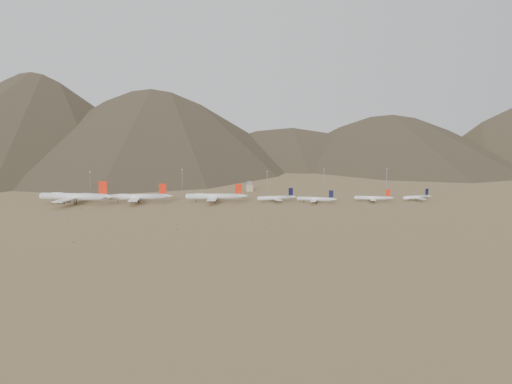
{
  "coord_description": "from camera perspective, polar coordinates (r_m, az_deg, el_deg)",
  "views": [
    {
      "loc": [
        -3.0,
        -474.34,
        78.81
      ],
      "look_at": [
        31.66,
        30.0,
        11.05
      ],
      "focal_mm": 35.0,
      "sensor_mm": 36.0,
      "label": 1
    }
  ],
  "objects": [
    {
      "name": "mast_centre",
      "position": [
        584.81,
        1.29,
        1.29
      ],
      "size": [
        2.0,
        0.6,
        25.7
      ],
      "color": "gray",
      "rests_on": "ground"
    },
    {
      "name": "widebody_centre",
      "position": [
        520.44,
        -13.38,
        -0.52
      ],
      "size": [
        66.95,
        51.27,
        19.88
      ],
      "rotation": [
        0.0,
        0.0,
        0.02
      ],
      "color": "white",
      "rests_on": "ground"
    },
    {
      "name": "widebody_west",
      "position": [
        530.21,
        -20.05,
        -0.48
      ],
      "size": [
        79.53,
        62.33,
        23.9
      ],
      "rotation": [
        0.0,
        0.0,
        -0.2
      ],
      "color": "white",
      "rests_on": "ground"
    },
    {
      "name": "control_tower",
      "position": [
        599.78,
        -0.75,
        0.6
      ],
      "size": [
        8.0,
        8.0,
        12.0
      ],
      "color": "tan",
      "rests_on": "ground"
    },
    {
      "name": "mountain_ridge",
      "position": [
        1376.19,
        -3.87,
        10.58
      ],
      "size": [
        4400.0,
        1000.0,
        300.0
      ],
      "color": "brown",
      "rests_on": "ground"
    },
    {
      "name": "mast_east",
      "position": [
        622.87,
        7.76,
        1.61
      ],
      "size": [
        2.0,
        0.6,
        25.7
      ],
      "color": "gray",
      "rests_on": "ground"
    },
    {
      "name": "mast_far_east",
      "position": [
        641.65,
        14.7,
        1.61
      ],
      "size": [
        2.0,
        0.6,
        25.7
      ],
      "color": "gray",
      "rests_on": "ground"
    },
    {
      "name": "desert_scrub",
      "position": [
        399.56,
        2.99,
        -3.71
      ],
      "size": [
        430.3,
        177.25,
        0.82
      ],
      "color": "olive",
      "rests_on": "ground"
    },
    {
      "name": "ground",
      "position": [
        480.86,
        -3.52,
        -1.81
      ],
      "size": [
        3000.0,
        3000.0,
        0.0
      ],
      "primitive_type": "plane",
      "color": "#9E8051",
      "rests_on": "ground"
    },
    {
      "name": "narrowbody_a",
      "position": [
        515.15,
        2.37,
        -0.65
      ],
      "size": [
        42.69,
        31.26,
        14.24
      ],
      "rotation": [
        0.0,
        0.0,
        0.2
      ],
      "color": "white",
      "rests_on": "ground"
    },
    {
      "name": "narrowbody_b",
      "position": [
        510.94,
        6.91,
        -0.79
      ],
      "size": [
        40.25,
        29.92,
        13.73
      ],
      "rotation": [
        0.0,
        0.0,
        -0.31
      ],
      "color": "white",
      "rests_on": "ground"
    },
    {
      "name": "narrowbody_d",
      "position": [
        550.08,
        17.91,
        -0.56
      ],
      "size": [
        35.49,
        26.52,
        12.24
      ],
      "rotation": [
        0.0,
        0.0,
        0.35
      ],
      "color": "white",
      "rests_on": "ground"
    },
    {
      "name": "narrowbody_c",
      "position": [
        529.4,
        13.27,
        -0.66
      ],
      "size": [
        40.26,
        29.45,
        13.42
      ],
      "rotation": [
        0.0,
        0.0,
        -0.19
      ],
      "color": "white",
      "rests_on": "ground"
    },
    {
      "name": "mast_far_west",
      "position": [
        611.35,
        -18.42,
        1.18
      ],
      "size": [
        2.0,
        0.6,
        25.7
      ],
      "color": "gray",
      "rests_on": "ground"
    },
    {
      "name": "widebody_east",
      "position": [
        512.64,
        -4.76,
        -0.48
      ],
      "size": [
        64.91,
        50.01,
        19.27
      ],
      "rotation": [
        0.0,
        0.0,
        -0.07
      ],
      "color": "white",
      "rests_on": "ground"
    },
    {
      "name": "mast_west",
      "position": [
        615.58,
        -8.43,
        1.53
      ],
      "size": [
        2.0,
        0.6,
        25.7
      ],
      "color": "gray",
      "rests_on": "ground"
    }
  ]
}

